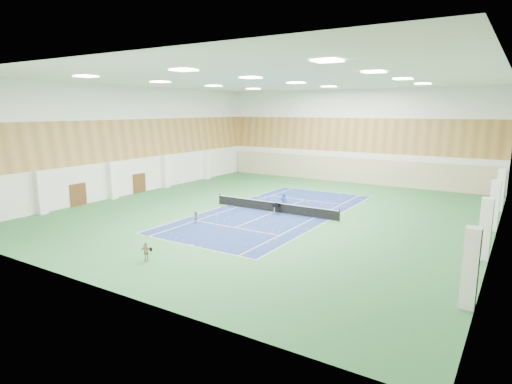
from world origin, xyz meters
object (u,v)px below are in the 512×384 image
tennis_net (274,206)px  coach (284,202)px  child_court (196,217)px  ball_cart (276,209)px  child_apron (146,252)px

tennis_net → coach: 1.01m
coach → child_court: size_ratio=1.62×
child_court → coach: bearing=47.7°
tennis_net → child_court: size_ratio=12.13×
child_court → ball_cart: child_court is taller
coach → child_court: (-4.14, -7.78, -0.33)m
child_court → child_apron: bearing=-83.7°
tennis_net → coach: (0.55, 0.80, 0.30)m
coach → tennis_net: bearing=40.5°
tennis_net → ball_cart: size_ratio=12.70×
tennis_net → child_apron: (-0.31, -15.73, 0.05)m
child_court → ball_cart: size_ratio=1.05×
child_apron → child_court: bearing=86.4°
tennis_net → ball_cart: bearing=-46.9°
coach → ball_cart: bearing=75.5°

